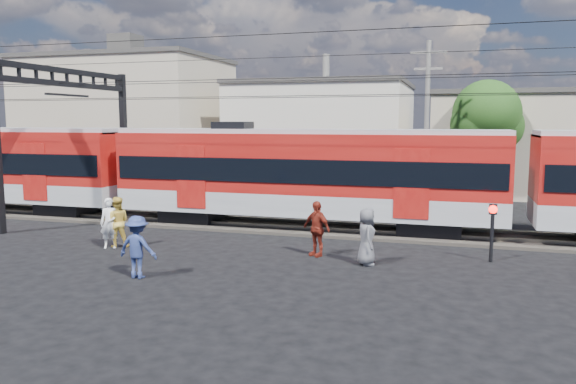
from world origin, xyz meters
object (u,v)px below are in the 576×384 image
Objects in this scene: commuter_train at (310,172)px; crossing_signal at (492,222)px; pedestrian_a at (110,223)px; pedestrian_c at (138,247)px.

commuter_train reaches higher than crossing_signal.
commuter_train is at bearing 152.19° from crossing_signal.
commuter_train reaches higher than pedestrian_a.
crossing_signal is at bearing -152.25° from pedestrian_c.
commuter_train is 26.61× the size of crossing_signal.
pedestrian_c is (-2.90, -8.56, -1.49)m from commuter_train.
pedestrian_a is 13.05m from crossing_signal.
crossing_signal is at bearing -27.81° from commuter_train.
commuter_train is at bearing -107.16° from pedestrian_c.
pedestrian_c reaches higher than pedestrian_a.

